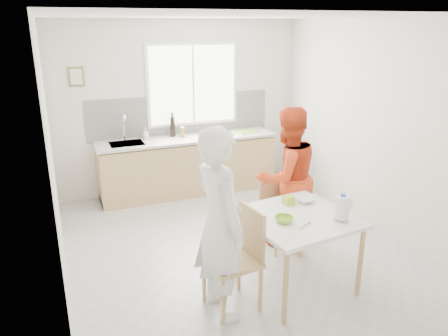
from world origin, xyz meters
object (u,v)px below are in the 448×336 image
object	(u,v)px
bowl_green	(284,219)
chair_far	(277,211)
wine_bottle_b	(173,127)
milk_jug	(342,207)
bowl_white	(305,200)
person_red	(287,178)
chair_left	(239,254)
wine_bottle_a	(172,127)
person_white	(219,224)
dining_table	(297,223)

from	to	relation	value
bowl_green	chair_far	bearing A→B (deg)	64.28
wine_bottle_b	milk_jug	bearing A→B (deg)	-77.68
bowl_white	milk_jug	world-z (taller)	milk_jug
person_red	bowl_white	xyz separation A→B (m)	(-0.12, -0.60, -0.03)
bowl_green	wine_bottle_b	distance (m)	3.24
chair_left	wine_bottle_a	world-z (taller)	wine_bottle_a
chair_far	person_white	xyz separation A→B (m)	(-1.13, -0.95, 0.45)
person_red	chair_left	bearing A→B (deg)	35.74
person_red	wine_bottle_b	distance (m)	2.40
wine_bottle_a	bowl_white	bearing A→B (deg)	-76.46
dining_table	person_red	world-z (taller)	person_red
bowl_white	wine_bottle_b	distance (m)	2.95
person_red	wine_bottle_a	xyz separation A→B (m)	(-0.80, 2.22, 0.22)
bowl_white	dining_table	bearing A→B (deg)	-133.43
chair_far	wine_bottle_b	bearing A→B (deg)	98.74
milk_jug	wine_bottle_a	bearing A→B (deg)	96.13
person_white	chair_left	bearing A→B (deg)	-90.00
chair_left	bowl_white	distance (m)	1.04
chair_far	milk_jug	world-z (taller)	milk_jug
chair_far	wine_bottle_b	world-z (taller)	wine_bottle_b
wine_bottle_a	wine_bottle_b	distance (m)	0.05
chair_left	chair_far	size ratio (longest dim) A/B	1.19
chair_far	bowl_white	world-z (taller)	bowl_white
milk_jug	wine_bottle_b	xyz separation A→B (m)	(-0.74, 3.39, 0.13)
chair_far	bowl_white	size ratio (longest dim) A/B	3.96
chair_far	person_white	size ratio (longest dim) A/B	0.46
dining_table	milk_jug	xyz separation A→B (m)	(0.35, -0.24, 0.22)
dining_table	person_white	bearing A→B (deg)	-173.24
chair_far	milk_jug	bearing A→B (deg)	-91.37
dining_table	bowl_green	size ratio (longest dim) A/B	6.43
chair_left	wine_bottle_b	xyz separation A→B (m)	(0.28, 3.23, 0.52)
bowl_green	wine_bottle_a	xyz separation A→B (m)	(-0.22, 3.18, 0.25)
dining_table	person_red	xyz separation A→B (m)	(0.39, 0.89, 0.14)
chair_far	person_white	distance (m)	1.54
chair_far	wine_bottle_a	xyz separation A→B (m)	(-0.66, 2.26, 0.61)
chair_left	chair_far	xyz separation A→B (m)	(0.92, 0.93, -0.09)
person_red	bowl_white	size ratio (longest dim) A/B	8.05
bowl_green	wine_bottle_a	bearing A→B (deg)	93.94
bowl_green	milk_jug	bearing A→B (deg)	-16.98
dining_table	chair_far	world-z (taller)	chair_far
bowl_green	bowl_white	bearing A→B (deg)	37.72
chair_left	bowl_green	bearing A→B (deg)	83.98
person_white	wine_bottle_b	size ratio (longest dim) A/B	6.08
chair_far	bowl_green	xyz separation A→B (m)	(-0.44, -0.92, 0.36)
wine_bottle_a	milk_jug	bearing A→B (deg)	-77.11
chair_far	person_red	xyz separation A→B (m)	(0.13, 0.04, 0.39)
person_red	wine_bottle_b	xyz separation A→B (m)	(-0.77, 2.26, 0.21)
wine_bottle_a	wine_bottle_b	world-z (taller)	wine_bottle_a
bowl_green	milk_jug	world-z (taller)	milk_jug
chair_far	milk_jug	distance (m)	1.19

